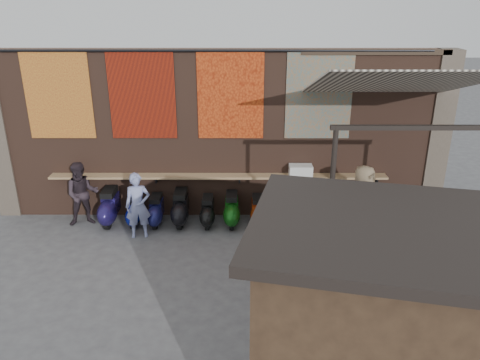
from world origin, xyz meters
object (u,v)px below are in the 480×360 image
Objects in this scene: scooter_stool_3 at (181,208)px; diner_right at (82,194)px; scooter_stool_8 at (307,212)px; shopper_navy at (415,240)px; scooter_stool_9 at (329,210)px; scooter_stool_1 at (135,211)px; scooter_stool_6 at (257,211)px; scooter_stool_2 at (156,211)px; shelf_box at (301,171)px; scooter_stool_0 at (110,207)px; scooter_stool_7 at (280,209)px; diner_left at (138,206)px; scooter_stool_4 at (208,212)px; market_stall at (381,347)px; scooter_stool_5 at (232,210)px; shopper_grey at (470,238)px; shopper_tan at (362,203)px.

scooter_stool_3 is 0.55× the size of diner_right.
scooter_stool_8 is 0.42× the size of shopper_navy.
scooter_stool_8 is at bearing -170.55° from scooter_stool_9.
scooter_stool_6 is (2.91, 0.01, 0.00)m from scooter_stool_1.
shelf_box is at bearing 5.44° from scooter_stool_2.
shelf_box is 0.77× the size of scooter_stool_9.
shopper_navy reaches higher than scooter_stool_0.
scooter_stool_9 is at bearing -0.05° from scooter_stool_7.
scooter_stool_9 is (5.23, 0.01, -0.09)m from scooter_stool_0.
diner_left reaches higher than scooter_stool_7.
scooter_stool_0 is 1.25× the size of scooter_stool_1.
scooter_stool_4 is 2.89m from scooter_stool_9.
diner_right is at bearing -176.65° from shelf_box.
scooter_stool_9 is 5.83m from diner_right.
diner_right is (-4.64, -0.05, 0.41)m from scooter_stool_7.
scooter_stool_8 is at bearing 102.69° from market_stall.
scooter_stool_3 is 6.68m from market_stall.
scooter_stool_0 is 2.90m from scooter_stool_5.
shelf_box reaches higher than scooter_stool_7.
diner_right is 7.35m from shopper_navy.
scooter_stool_2 is at bearing -3.08° from scooter_stool_0.
scooter_stool_0 reaches higher than scooter_stool_6.
scooter_stool_7 is at bearing -152.18° from shelf_box.
scooter_stool_2 is at bearing 179.68° from scooter_stool_8.
diner_right is (-1.42, 0.60, 0.02)m from diner_left.
scooter_stool_8 is (3.57, -0.02, -0.01)m from scooter_stool_2.
scooter_stool_1 is 7.22m from shopper_grey.
scooter_stool_4 is 2.34m from scooter_stool_8.
shopper_tan is (3.43, -0.65, 0.52)m from scooter_stool_4.
scooter_stool_2 is 0.43× the size of shopper_tan.
scooter_stool_9 is (1.18, -0.00, -0.02)m from scooter_stool_7.
scooter_stool_9 is 0.40× the size of shopper_navy.
scooter_stool_7 reaches higher than scooter_stool_8.
scooter_stool_5 reaches higher than scooter_stool_6.
scooter_stool_8 is at bearing -0.98° from scooter_stool_0.
market_stall is (2.36, -5.81, 1.07)m from scooter_stool_4.
shopper_navy is 3.87m from market_stall.
scooter_stool_9 is at bearing 0.68° from scooter_stool_1.
market_stall is (4.10, -5.85, 1.08)m from scooter_stool_1.
scooter_stool_2 is 1.04× the size of scooter_stool_6.
scooter_stool_5 is at bearing -176.56° from scooter_stool_7.
scooter_stool_7 is 1.94m from shopper_tan.
diner_left is 6.83m from shopper_grey.
diner_left reaches higher than scooter_stool_4.
shelf_box is 4.61m from scooter_stool_0.
shopper_grey reaches higher than scooter_stool_1.
scooter_stool_2 is 0.48× the size of diner_right.
market_stall is at bearing 89.93° from shopper_grey.
market_stall is at bearing -83.78° from scooter_stool_7.
shopper_navy is (2.84, -2.40, 0.54)m from scooter_stool_6.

